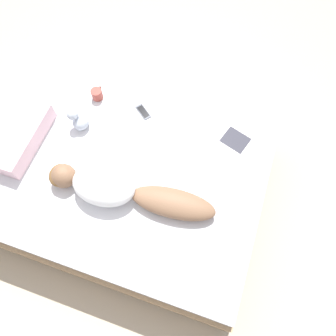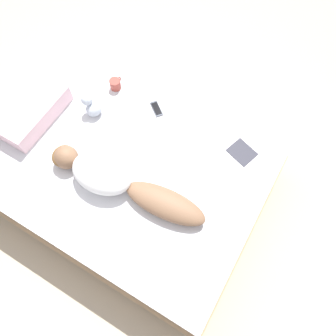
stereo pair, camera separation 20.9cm
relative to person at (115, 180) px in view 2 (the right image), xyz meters
name	(u,v)px [view 2 (the right image)]	position (x,y,z in m)	size (l,w,h in m)	color
ground_plane	(130,186)	(0.18, 0.06, -0.61)	(12.00, 12.00, 0.00)	#B7A88E
bed	(127,175)	(0.18, 0.06, -0.36)	(1.66, 2.28, 0.52)	tan
person	(115,180)	(0.00, 0.00, 0.00)	(0.37, 1.29, 0.22)	brown
open_magazine	(231,162)	(0.61, -0.68, -0.09)	(0.61, 0.45, 0.01)	white
coffee_mug	(115,84)	(0.77, 0.53, -0.05)	(0.13, 0.10, 0.09)	#993D33
cell_phone	(156,109)	(0.75, 0.10, -0.09)	(0.15, 0.16, 0.01)	#333842
plush_toy	(92,106)	(0.46, 0.54, -0.01)	(0.14, 0.16, 0.20)	#B2BCCC
pillow	(31,111)	(0.17, 0.96, -0.02)	(0.64, 0.35, 0.16)	beige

